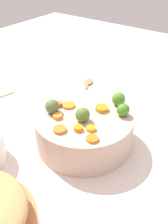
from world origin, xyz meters
TOP-DOWN VIEW (x-y plane):
  - tabletop at (0.00, 0.00)m, footprint 2.40×2.40m
  - serving_bowl_carrots at (-0.01, 0.01)m, footprint 0.29×0.29m
  - carrot_slice_0 at (0.04, -0.01)m, footprint 0.05×0.05m
  - carrot_slice_1 at (-0.00, 0.08)m, footprint 0.04×0.04m
  - carrot_slice_2 at (-0.02, 0.11)m, footprint 0.03×0.03m
  - carrot_slice_3 at (-0.07, 0.07)m, footprint 0.03×0.03m
  - carrot_slice_4 at (-0.08, -0.02)m, footprint 0.03×0.03m
  - carrot_slice_5 at (-0.09, -0.07)m, footprint 0.04×0.04m
  - carrot_slice_6 at (-0.06, -0.04)m, footprint 0.03×0.03m
  - carrot_slice_7 at (-0.11, 0.02)m, footprint 0.04×0.04m
  - brussels_sprout_0 at (-0.05, 0.10)m, footprint 0.04×0.04m
  - brussels_sprout_1 at (0.06, -0.08)m, footprint 0.04×0.04m
  - brussels_sprout_2 at (-0.04, 0.00)m, footprint 0.04×0.04m
  - brussels_sprout_3 at (0.10, -0.04)m, footprint 0.04×0.04m
  - wooden_spoon at (0.28, 0.21)m, footprint 0.25×0.14m

SIDE VIEW (x-z plane):
  - tabletop at x=0.00m, z-range 0.00..0.02m
  - wooden_spoon at x=0.28m, z-range 0.02..0.03m
  - serving_bowl_carrots at x=-0.01m, z-range 0.02..0.13m
  - carrot_slice_1 at x=0.00m, z-range 0.13..0.13m
  - carrot_slice_5 at x=-0.09m, z-range 0.13..0.13m
  - carrot_slice_7 at x=-0.11m, z-range 0.13..0.13m
  - carrot_slice_6 at x=-0.06m, z-range 0.13..0.13m
  - carrot_slice_4 at x=-0.08m, z-range 0.13..0.14m
  - carrot_slice_3 at x=-0.07m, z-range 0.13..0.14m
  - carrot_slice_0 at x=0.04m, z-range 0.13..0.14m
  - carrot_slice_2 at x=-0.02m, z-range 0.13..0.14m
  - brussels_sprout_1 at x=0.06m, z-range 0.13..0.16m
  - brussels_sprout_2 at x=-0.04m, z-range 0.13..0.17m
  - brussels_sprout_3 at x=0.10m, z-range 0.13..0.17m
  - brussels_sprout_0 at x=-0.05m, z-range 0.13..0.17m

